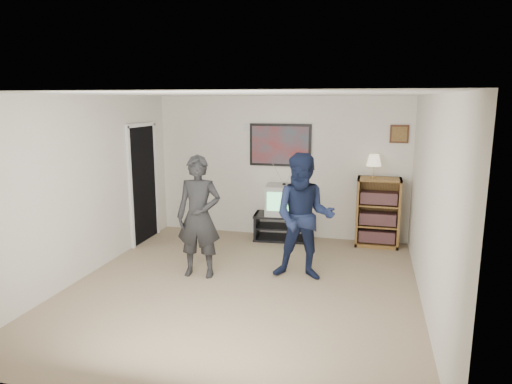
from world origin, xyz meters
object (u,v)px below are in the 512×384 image
at_px(crt_television, 284,200).
at_px(bookshelf, 378,212).
at_px(person_short, 304,217).
at_px(person_tall, 199,217).
at_px(media_stand, 281,227).

bearing_deg(crt_television, bookshelf, -3.81).
relative_size(bookshelf, person_short, 0.67).
bearing_deg(person_tall, crt_television, 62.20).
relative_size(crt_television, bookshelf, 0.53).
height_order(crt_television, person_tall, person_tall).
bearing_deg(person_short, crt_television, 107.73).
xyz_separation_m(bookshelf, person_short, (-1.00, -1.73, 0.29)).
bearing_deg(crt_television, media_stand, 174.40).
xyz_separation_m(media_stand, person_tall, (-0.77, -1.94, 0.62)).
height_order(media_stand, person_tall, person_tall).
height_order(bookshelf, person_tall, person_tall).
bearing_deg(person_short, person_tall, -171.57).
xyz_separation_m(bookshelf, person_tall, (-2.42, -1.99, 0.27)).
relative_size(crt_television, person_tall, 0.36).
xyz_separation_m(person_tall, person_short, (1.42, 0.25, 0.02)).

